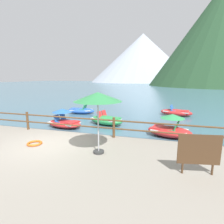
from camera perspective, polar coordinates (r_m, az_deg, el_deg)
ground_plane at (r=46.38m, az=10.47°, el=6.96°), size 200.00×200.00×0.00m
promenade_dock at (r=6.60m, az=-30.88°, el=-17.12°), size 28.00×8.00×0.40m
dock_railing at (r=9.08m, az=-14.06°, el=-3.07°), size 23.92×0.12×0.95m
sign_board at (r=5.67m, az=26.09°, el=-10.92°), size 1.17×0.24×1.19m
beach_umbrella at (r=6.24m, az=-4.56°, el=4.60°), size 1.70×1.70×2.24m
life_ring at (r=8.19m, az=-23.53°, el=-9.15°), size 0.61×0.61×0.09m
pedal_boat_0 at (r=10.10m, az=17.95°, el=-5.16°), size 2.54×1.77×1.25m
pedal_boat_1 at (r=15.96m, az=-9.91°, el=0.46°), size 2.51×1.40×0.83m
pedal_boat_2 at (r=12.10m, az=-1.82°, el=-2.54°), size 2.72×1.96×0.90m
pedal_boat_3 at (r=11.82m, az=-15.07°, el=-2.85°), size 2.66×1.79×1.18m
pedal_boat_4 at (r=15.76m, az=19.86°, el=-0.08°), size 2.71×1.63×0.87m
cliff_headland at (r=82.91m, az=31.40°, el=20.16°), size 54.20×54.20×39.40m
distant_peak at (r=127.58m, az=9.72°, el=16.59°), size 69.36×69.36×31.68m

